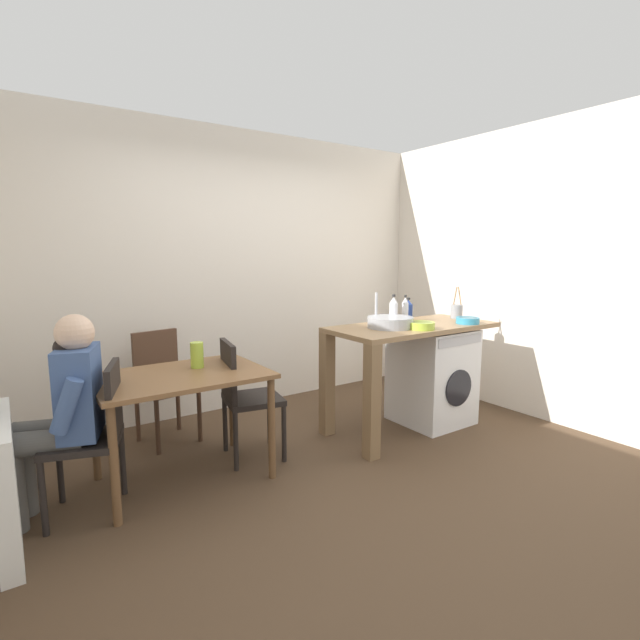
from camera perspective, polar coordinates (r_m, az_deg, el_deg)
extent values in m
plane|color=#4C3826|center=(3.54, 3.18, -17.55)|extent=(5.46, 5.46, 0.00)
cube|color=silver|center=(4.69, -9.87, 5.88)|extent=(4.60, 0.10, 2.70)
cube|color=silver|center=(4.81, 24.19, 5.33)|extent=(0.10, 3.80, 2.70)
cube|color=white|center=(3.06, -34.13, -16.15)|extent=(0.10, 0.80, 0.70)
cube|color=brown|center=(3.26, -16.68, -6.58)|extent=(1.10, 0.76, 0.03)
cylinder|color=brown|center=(2.97, -23.91, -16.07)|extent=(0.05, 0.05, 0.71)
cylinder|color=brown|center=(3.27, -5.95, -13.06)|extent=(0.05, 0.05, 0.71)
cylinder|color=brown|center=(3.57, -25.91, -11.96)|extent=(0.05, 0.05, 0.71)
cylinder|color=brown|center=(3.83, -10.73, -9.91)|extent=(0.05, 0.05, 0.71)
cube|color=black|center=(3.13, -27.03, -13.10)|extent=(0.51, 0.51, 0.04)
cube|color=black|center=(3.02, -23.93, -9.12)|extent=(0.15, 0.37, 0.45)
cylinder|color=black|center=(3.09, -30.83, -18.15)|extent=(0.04, 0.04, 0.45)
cylinder|color=black|center=(3.41, -29.27, -15.53)|extent=(0.04, 0.04, 0.45)
cylinder|color=black|center=(3.02, -23.88, -18.31)|extent=(0.04, 0.04, 0.45)
cylinder|color=black|center=(3.35, -23.03, -15.58)|extent=(0.04, 0.04, 0.45)
cube|color=black|center=(3.57, -8.20, -9.57)|extent=(0.47, 0.47, 0.04)
cube|color=black|center=(3.47, -11.16, -6.32)|extent=(0.11, 0.38, 0.45)
cylinder|color=black|center=(3.86, -6.22, -11.69)|extent=(0.04, 0.04, 0.45)
cylinder|color=black|center=(3.54, -4.43, -13.57)|extent=(0.04, 0.04, 0.45)
cylinder|color=black|center=(3.77, -11.56, -12.28)|extent=(0.04, 0.04, 0.45)
cylinder|color=black|center=(3.45, -10.28, -14.30)|extent=(0.04, 0.04, 0.45)
cube|color=#4C3323|center=(4.01, -18.23, -7.93)|extent=(0.46, 0.46, 0.04)
cube|color=#4C3323|center=(4.11, -19.50, -4.34)|extent=(0.38, 0.10, 0.45)
cylinder|color=#4C3323|center=(4.00, -14.55, -11.17)|extent=(0.04, 0.04, 0.45)
cylinder|color=#4C3323|center=(3.85, -19.30, -12.19)|extent=(0.04, 0.04, 0.45)
cylinder|color=#4C3323|center=(4.30, -17.00, -9.87)|extent=(0.04, 0.04, 0.45)
cylinder|color=#4C3323|center=(4.16, -21.47, -10.74)|extent=(0.04, 0.04, 0.45)
cylinder|color=#595651|center=(3.22, -33.30, -17.32)|extent=(0.11, 0.11, 0.45)
cylinder|color=#595651|center=(3.37, -32.37, -16.05)|extent=(0.11, 0.11, 0.45)
cylinder|color=#595651|center=(3.07, -30.80, -12.79)|extent=(0.42, 0.26, 0.14)
cylinder|color=#595651|center=(3.23, -29.99, -11.68)|extent=(0.42, 0.26, 0.14)
cube|color=#3F598C|center=(3.03, -27.42, -7.81)|extent=(0.30, 0.39, 0.52)
cylinder|color=#3F598C|center=(2.85, -28.62, -9.23)|extent=(0.21, 0.14, 0.31)
cylinder|color=#3F598C|center=(3.24, -27.03, -7.04)|extent=(0.21, 0.14, 0.31)
sphere|color=beige|center=(2.96, -27.87, -1.37)|extent=(0.21, 0.21, 0.21)
sphere|color=black|center=(2.99, -28.88, -2.98)|extent=(0.12, 0.12, 0.12)
cube|color=olive|center=(4.09, 11.28, -0.86)|extent=(1.50, 0.68, 0.04)
cube|color=brown|center=(3.53, 6.38, -9.95)|extent=(0.10, 0.10, 0.88)
cube|color=brown|center=(3.96, 0.86, -7.82)|extent=(0.10, 0.10, 0.88)
cube|color=white|center=(4.38, 13.53, -6.62)|extent=(0.60, 0.60, 0.86)
cylinder|color=black|center=(4.20, 16.62, -7.99)|extent=(0.32, 0.02, 0.32)
cube|color=#B2B2B7|center=(4.11, 16.79, -2.43)|extent=(0.54, 0.01, 0.08)
cylinder|color=#9EA0A5|center=(3.90, 8.61, -0.27)|extent=(0.38, 0.38, 0.09)
cylinder|color=#B2B2B7|center=(4.02, 6.89, 1.38)|extent=(0.02, 0.02, 0.28)
cylinder|color=silver|center=(4.09, 8.99, 0.80)|extent=(0.07, 0.07, 0.19)
cone|color=silver|center=(4.07, 9.03, 2.47)|extent=(0.07, 0.07, 0.05)
cylinder|color=#262626|center=(4.07, 9.04, 2.98)|extent=(0.03, 0.03, 0.02)
cylinder|color=silver|center=(4.17, 10.38, 0.87)|extent=(0.06, 0.06, 0.18)
cone|color=silver|center=(4.16, 10.42, 2.43)|extent=(0.05, 0.05, 0.05)
cylinder|color=#262626|center=(4.15, 10.43, 2.91)|extent=(0.02, 0.02, 0.02)
cylinder|color=navy|center=(4.28, 10.73, 0.87)|extent=(0.08, 0.08, 0.15)
cone|color=navy|center=(4.26, 10.76, 2.19)|extent=(0.08, 0.08, 0.04)
cylinder|color=#262626|center=(4.26, 10.78, 2.59)|extent=(0.03, 0.03, 0.02)
cylinder|color=#A8C63D|center=(3.87, 12.30, -0.67)|extent=(0.22, 0.22, 0.06)
cylinder|color=olive|center=(3.87, 12.31, -0.45)|extent=(0.17, 0.17, 0.03)
cylinder|color=gray|center=(4.58, 16.40, 1.01)|extent=(0.11, 0.11, 0.13)
cylinder|color=#99724C|center=(4.56, 16.23, 2.82)|extent=(0.01, 0.04, 0.18)
cylinder|color=#99724C|center=(4.57, 16.75, 2.82)|extent=(0.01, 0.05, 0.18)
cylinder|color=teal|center=(4.28, 17.64, -0.05)|extent=(0.20, 0.20, 0.05)
cylinder|color=#1E546B|center=(4.28, 17.65, 0.13)|extent=(0.16, 0.16, 0.03)
cylinder|color=#A8C63D|center=(3.37, -14.84, -4.16)|extent=(0.09, 0.09, 0.18)
cube|color=#B2B2B7|center=(3.98, 11.82, -0.77)|extent=(0.15, 0.06, 0.01)
cube|color=#262628|center=(3.98, 11.82, -0.77)|extent=(0.15, 0.06, 0.01)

